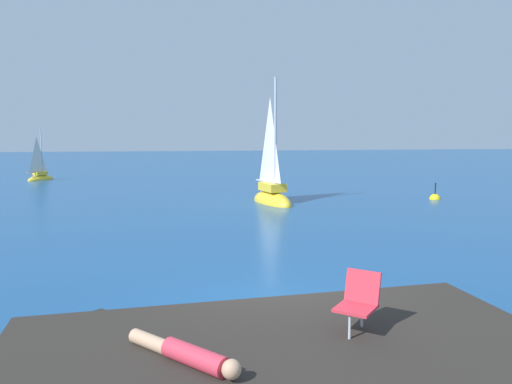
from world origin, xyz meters
name	(u,v)px	position (x,y,z in m)	size (l,w,h in m)	color
ground_plane	(270,312)	(0.00, 0.00, 0.00)	(160.00, 160.00, 0.00)	navy
shore_ledge	(290,384)	(-0.41, -3.46, 0.38)	(7.16, 4.20, 0.77)	#2D2823
boulder_seaward	(259,345)	(-0.46, -1.43, 0.00)	(0.85, 0.68, 0.47)	#2C261F
boulder_inland	(91,347)	(-3.14, -1.08, 0.00)	(1.27, 1.02, 0.70)	#2B291F
sailboat_near	(272,196)	(2.85, 14.35, 0.35)	(2.01, 3.62, 6.55)	yellow
sailboat_far	(40,177)	(-11.29, 28.22, 0.22)	(1.84, 2.10, 3.98)	yellow
person_sunbather	(187,354)	(-1.65, -3.50, 0.88)	(1.29, 1.38, 0.25)	#DB384C
beach_chair	(359,299)	(0.67, -2.89, 1.21)	(0.75, 0.76, 0.80)	#E03342
marker_buoy	(435,199)	(11.34, 14.30, 0.01)	(0.56, 0.56, 1.13)	yellow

